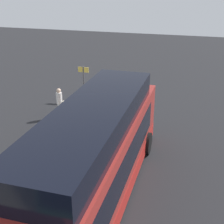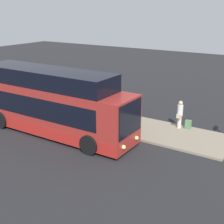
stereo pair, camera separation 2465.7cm
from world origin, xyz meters
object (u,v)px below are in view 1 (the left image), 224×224
Objects in this scene: passenger_boarding at (63,124)px; bus_lead at (97,157)px; sign_post at (84,78)px; passenger_waiting at (60,101)px; trash_bin at (47,142)px; suitcase at (62,108)px.

bus_lead is at bearing -145.85° from passenger_boarding.
sign_post is at bearing 23.76° from bus_lead.
trash_bin is at bearing 8.05° from passenger_waiting.
bus_lead is 5.18m from passenger_boarding.
suitcase is (7.08, 4.82, -1.36)m from bus_lead.
sign_post is 7.39m from trash_bin.
suitcase is at bearing 20.84° from passenger_boarding.
trash_bin is at bearing 53.43° from bus_lead.
bus_lead is 6.16× the size of passenger_waiting.
passenger_waiting is at bearing -163.31° from suitcase.
sign_post reaches higher than passenger_boarding.
passenger_waiting is at bearing 15.26° from trash_bin.
suitcase is 1.24× the size of trash_bin.
passenger_waiting is (6.54, 4.65, -0.67)m from bus_lead.
suitcase is 0.35× the size of sign_post.
sign_post reaches higher than passenger_waiting.
suitcase is 3.12m from sign_post.
suitcase is (3.14, 1.55, -0.55)m from passenger_boarding.
bus_lead is 8.67m from suitcase.
passenger_boarding is (3.94, 3.26, -0.81)m from bus_lead.
sign_post is at bearing 168.09° from passenger_waiting.
suitcase is at bearing -170.52° from passenger_waiting.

